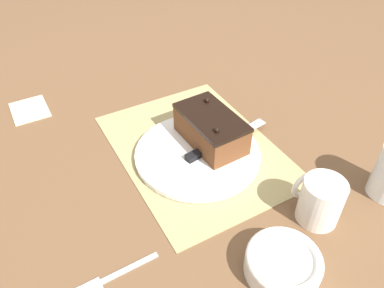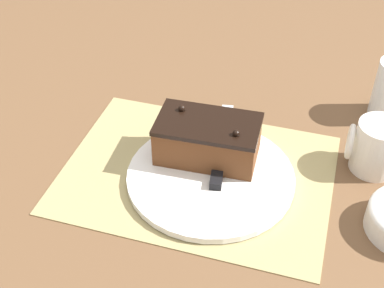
{
  "view_description": "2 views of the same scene",
  "coord_description": "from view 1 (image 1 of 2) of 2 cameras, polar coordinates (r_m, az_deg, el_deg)",
  "views": [
    {
      "loc": [
        -0.57,
        0.33,
        0.58
      ],
      "look_at": [
        -0.02,
        0.02,
        0.04
      ],
      "focal_mm": 35.0,
      "sensor_mm": 36.0,
      "label": 1
    },
    {
      "loc": [
        -0.19,
        0.65,
        0.64
      ],
      "look_at": [
        0.01,
        -0.0,
        0.07
      ],
      "focal_mm": 50.0,
      "sensor_mm": 36.0,
      "label": 2
    }
  ],
  "objects": [
    {
      "name": "dessert_fork",
      "position": [
        0.68,
        -12.38,
        -19.23
      ],
      "size": [
        0.02,
        0.15,
        0.01
      ],
      "rotation": [
        0.0,
        0.0,
        0.02
      ],
      "color": "#B7BABF",
      "rests_on": "ground_plane"
    },
    {
      "name": "serving_knife",
      "position": [
        0.86,
        3.38,
        -0.25
      ],
      "size": [
        0.06,
        0.24,
        0.01
      ],
      "rotation": [
        0.0,
        0.0,
        3.29
      ],
      "color": "black",
      "rests_on": "cake_plate"
    },
    {
      "name": "folded_napkin",
      "position": [
        1.09,
        -23.54,
        4.88
      ],
      "size": [
        0.11,
        0.09,
        0.01
      ],
      "primitive_type": "cube",
      "color": "beige",
      "rests_on": "ground_plane"
    },
    {
      "name": "coffee_mug",
      "position": [
        0.75,
        18.9,
        -8.1
      ],
      "size": [
        0.09,
        0.08,
        0.09
      ],
      "color": "silver",
      "rests_on": "ground_plane"
    },
    {
      "name": "ground_plane",
      "position": [
        0.88,
        0.54,
        -0.73
      ],
      "size": [
        3.0,
        3.0,
        0.0
      ],
      "primitive_type": "plane",
      "color": "brown"
    },
    {
      "name": "small_bowl",
      "position": [
        0.68,
        13.71,
        -17.24
      ],
      "size": [
        0.13,
        0.13,
        0.04
      ],
      "color": "white",
      "rests_on": "ground_plane"
    },
    {
      "name": "placemat_woven",
      "position": [
        0.88,
        0.54,
        -0.64
      ],
      "size": [
        0.46,
        0.34,
        0.0
      ],
      "primitive_type": "cube",
      "color": "tan",
      "rests_on": "ground_plane"
    },
    {
      "name": "chocolate_cake",
      "position": [
        0.86,
        2.9,
        2.37
      ],
      "size": [
        0.18,
        0.11,
        0.08
      ],
      "rotation": [
        0.0,
        0.0,
        0.05
      ],
      "color": "brown",
      "rests_on": "cake_plate"
    },
    {
      "name": "cake_plate",
      "position": [
        0.85,
        0.85,
        -1.49
      ],
      "size": [
        0.29,
        0.29,
        0.01
      ],
      "color": "white",
      "rests_on": "placemat_woven"
    }
  ]
}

